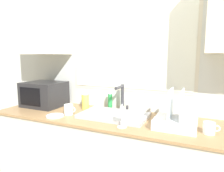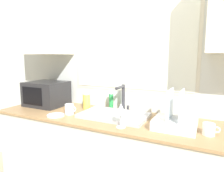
{
  "view_description": "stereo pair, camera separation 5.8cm",
  "coord_description": "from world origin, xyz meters",
  "px_view_note": "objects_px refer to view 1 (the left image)",
  "views": [
    {
      "loc": [
        0.65,
        -1.24,
        1.43
      ],
      "look_at": [
        -0.03,
        0.27,
        1.19
      ],
      "focal_mm": 32.0,
      "sensor_mm": 36.0,
      "label": 1
    },
    {
      "loc": [
        0.7,
        -1.22,
        1.43
      ],
      "look_at": [
        -0.03,
        0.27,
        1.19
      ],
      "focal_mm": 32.0,
      "sensor_mm": 36.0,
      "label": 2
    }
  ],
  "objects_px": {
    "mug_near_sink": "(69,110)",
    "wine_glass": "(122,110)",
    "spray_bottle": "(85,100)",
    "dish_rack": "(175,120)",
    "soap_bottle": "(110,101)",
    "faucet": "(122,96)",
    "microwave": "(44,94)"
  },
  "relations": [
    {
      "from": "dish_rack",
      "to": "mug_near_sink",
      "type": "distance_m",
      "value": 0.93
    },
    {
      "from": "microwave",
      "to": "soap_bottle",
      "type": "xyz_separation_m",
      "value": [
        0.71,
        0.15,
        -0.05
      ]
    },
    {
      "from": "dish_rack",
      "to": "faucet",
      "type": "bearing_deg",
      "value": 154.63
    },
    {
      "from": "mug_near_sink",
      "to": "wine_glass",
      "type": "xyz_separation_m",
      "value": [
        0.56,
        -0.11,
        0.09
      ]
    },
    {
      "from": "faucet",
      "to": "mug_near_sink",
      "type": "height_order",
      "value": "faucet"
    },
    {
      "from": "faucet",
      "to": "wine_glass",
      "type": "xyz_separation_m",
      "value": [
        0.16,
        -0.4,
        -0.02
      ]
    },
    {
      "from": "soap_bottle",
      "to": "mug_near_sink",
      "type": "height_order",
      "value": "soap_bottle"
    },
    {
      "from": "spray_bottle",
      "to": "wine_glass",
      "type": "distance_m",
      "value": 0.63
    },
    {
      "from": "microwave",
      "to": "spray_bottle",
      "type": "relative_size",
      "value": 2.01
    },
    {
      "from": "dish_rack",
      "to": "microwave",
      "type": "bearing_deg",
      "value": 174.71
    },
    {
      "from": "mug_near_sink",
      "to": "wine_glass",
      "type": "height_order",
      "value": "wine_glass"
    },
    {
      "from": "dish_rack",
      "to": "soap_bottle",
      "type": "distance_m",
      "value": 0.71
    },
    {
      "from": "faucet",
      "to": "mug_near_sink",
      "type": "bearing_deg",
      "value": -144.49
    },
    {
      "from": "dish_rack",
      "to": "mug_near_sink",
      "type": "bearing_deg",
      "value": -177.35
    },
    {
      "from": "mug_near_sink",
      "to": "dish_rack",
      "type": "bearing_deg",
      "value": 2.65
    },
    {
      "from": "microwave",
      "to": "dish_rack",
      "type": "relative_size",
      "value": 1.33
    },
    {
      "from": "microwave",
      "to": "soap_bottle",
      "type": "relative_size",
      "value": 2.2
    },
    {
      "from": "mug_near_sink",
      "to": "wine_glass",
      "type": "relative_size",
      "value": 0.63
    },
    {
      "from": "dish_rack",
      "to": "spray_bottle",
      "type": "xyz_separation_m",
      "value": [
        -0.9,
        0.19,
        0.04
      ]
    },
    {
      "from": "faucet",
      "to": "microwave",
      "type": "height_order",
      "value": "faucet"
    },
    {
      "from": "faucet",
      "to": "soap_bottle",
      "type": "height_order",
      "value": "faucet"
    },
    {
      "from": "faucet",
      "to": "dish_rack",
      "type": "relative_size",
      "value": 0.87
    },
    {
      "from": "dish_rack",
      "to": "soap_bottle",
      "type": "bearing_deg",
      "value": 157.42
    },
    {
      "from": "microwave",
      "to": "soap_bottle",
      "type": "height_order",
      "value": "microwave"
    },
    {
      "from": "faucet",
      "to": "dish_rack",
      "type": "distance_m",
      "value": 0.58
    },
    {
      "from": "microwave",
      "to": "mug_near_sink",
      "type": "relative_size",
      "value": 3.54
    },
    {
      "from": "faucet",
      "to": "spray_bottle",
      "type": "height_order",
      "value": "faucet"
    },
    {
      "from": "soap_bottle",
      "to": "wine_glass",
      "type": "bearing_deg",
      "value": -55.5
    },
    {
      "from": "faucet",
      "to": "dish_rack",
      "type": "height_order",
      "value": "dish_rack"
    },
    {
      "from": "faucet",
      "to": "wine_glass",
      "type": "relative_size",
      "value": 1.44
    },
    {
      "from": "faucet",
      "to": "spray_bottle",
      "type": "relative_size",
      "value": 1.3
    },
    {
      "from": "spray_bottle",
      "to": "dish_rack",
      "type": "bearing_deg",
      "value": -12.1
    }
  ]
}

